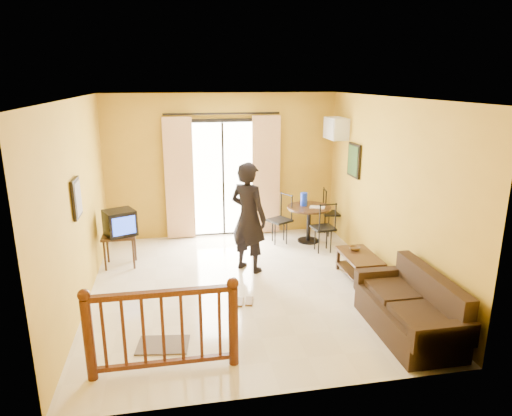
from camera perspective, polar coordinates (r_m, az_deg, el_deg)
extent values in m
plane|color=beige|center=(7.05, -1.64, -9.79)|extent=(5.00, 5.00, 0.00)
plane|color=white|center=(6.36, -1.84, 13.60)|extent=(5.00, 5.00, 0.00)
plane|color=#B78C23|center=(8.99, -4.19, 5.24)|extent=(4.50, 0.00, 4.50)
plane|color=#B78C23|center=(4.24, 3.51, -7.10)|extent=(4.50, 0.00, 4.50)
plane|color=#B78C23|center=(6.62, -21.36, 0.31)|extent=(0.00, 5.00, 5.00)
plane|color=#B78C23|center=(7.24, 16.15, 2.06)|extent=(0.00, 5.00, 5.00)
cube|color=black|center=(9.02, -4.15, 3.66)|extent=(1.34, 0.03, 2.34)
cube|color=white|center=(8.99, -4.13, 3.61)|extent=(1.20, 0.04, 2.20)
cube|color=black|center=(8.97, -4.11, 3.59)|extent=(0.04, 0.02, 2.20)
cube|color=beige|center=(8.88, -9.57, 3.61)|extent=(0.55, 0.08, 2.35)
cube|color=beige|center=(9.06, 1.27, 4.07)|extent=(0.55, 0.08, 2.35)
cylinder|color=black|center=(8.76, -4.25, 11.69)|extent=(2.20, 0.04, 0.04)
cube|color=black|center=(7.94, -16.74, -3.34)|extent=(0.55, 0.46, 0.04)
cylinder|color=black|center=(7.89, -18.37, -5.66)|extent=(0.04, 0.04, 0.53)
cylinder|color=black|center=(7.84, -15.06, -5.53)|extent=(0.04, 0.04, 0.53)
cylinder|color=black|center=(8.23, -18.05, -4.74)|extent=(0.04, 0.04, 0.53)
cylinder|color=black|center=(8.18, -14.88, -4.61)|extent=(0.04, 0.04, 0.53)
cube|color=black|center=(7.87, -16.66, -1.75)|extent=(0.60, 0.57, 0.42)
cube|color=blue|center=(7.67, -16.16, -2.16)|extent=(0.35, 0.16, 0.30)
cube|color=black|center=(6.39, -21.54, 1.15)|extent=(0.04, 0.42, 0.52)
cube|color=#615953|center=(6.38, -21.32, 1.16)|extent=(0.01, 0.34, 0.44)
cylinder|color=black|center=(8.75, 6.66, 0.05)|extent=(0.84, 0.84, 0.04)
cylinder|color=black|center=(8.85, 6.59, -2.07)|extent=(0.08, 0.08, 0.68)
cylinder|color=black|center=(8.96, 6.52, -4.06)|extent=(0.41, 0.41, 0.03)
cylinder|color=#1632D0|center=(8.78, 6.01, 1.11)|extent=(0.13, 0.13, 0.25)
cube|color=beige|center=(8.69, 7.68, 0.11)|extent=(0.33, 0.28, 0.02)
cube|color=white|center=(8.83, 10.00, 9.77)|extent=(0.30, 0.60, 0.40)
cube|color=gray|center=(8.78, 9.07, 9.78)|extent=(0.02, 0.56, 0.36)
cube|color=black|center=(8.34, 12.16, 5.84)|extent=(0.04, 0.50, 0.60)
cube|color=black|center=(8.33, 12.00, 5.84)|extent=(0.01, 0.42, 0.52)
cube|color=black|center=(7.36, 12.82, -5.85)|extent=(0.50, 0.89, 0.04)
cube|color=black|center=(7.46, 12.70, -7.69)|extent=(0.46, 0.85, 0.03)
cube|color=black|center=(7.03, 12.49, -8.58)|extent=(0.05, 0.05, 0.38)
cube|color=black|center=(7.18, 15.43, -8.23)|extent=(0.05, 0.05, 0.38)
cube|color=black|center=(7.70, 10.22, -6.22)|extent=(0.05, 0.05, 0.38)
cube|color=black|center=(7.84, 12.94, -5.97)|extent=(0.05, 0.05, 0.38)
imported|color=#543C1D|center=(7.52, 12.23, -4.95)|extent=(0.22, 0.22, 0.06)
cube|color=black|center=(6.10, 18.38, -13.00)|extent=(0.76, 1.52, 0.38)
cube|color=black|center=(6.09, 21.04, -9.82)|extent=(0.17, 1.52, 0.52)
cube|color=black|center=(5.45, 22.36, -14.55)|extent=(0.76, 0.15, 0.28)
cube|color=black|center=(6.59, 15.47, -8.48)|extent=(0.76, 0.15, 0.28)
cube|color=black|center=(5.72, 19.75, -12.65)|extent=(0.52, 0.62, 0.09)
cube|color=black|center=(6.24, 16.71, -9.92)|extent=(0.52, 0.62, 0.09)
imported|color=black|center=(7.33, -0.95, -1.18)|extent=(0.77, 0.77, 1.81)
cylinder|color=#471E0F|center=(5.17, -20.16, -15.25)|extent=(0.11, 0.11, 0.92)
cylinder|color=#471E0F|center=(5.12, -2.84, -14.55)|extent=(0.11, 0.11, 0.92)
sphere|color=#471E0F|center=(4.94, -20.73, -10.15)|extent=(0.13, 0.13, 0.13)
sphere|color=#471E0F|center=(4.88, -2.92, -9.38)|extent=(0.13, 0.13, 0.13)
cube|color=#471E0F|center=(4.87, -11.83, -10.42)|extent=(1.55, 0.08, 0.06)
cube|color=#471E0F|center=(5.28, -11.31, -18.42)|extent=(1.55, 0.06, 0.05)
cube|color=#5C5149|center=(5.75, -11.54, -16.42)|extent=(0.65, 0.48, 0.02)
cube|color=#543C1D|center=(6.57, -2.08, -11.69)|extent=(0.16, 0.27, 0.03)
cube|color=#543C1D|center=(6.58, -0.85, -11.59)|extent=(0.16, 0.27, 0.03)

